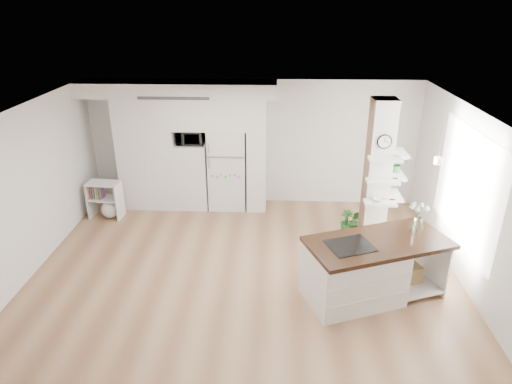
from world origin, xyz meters
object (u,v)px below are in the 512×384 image
kitchen_island (361,270)px  floor_plant_a (355,221)px  refrigerator (228,168)px  bookshelf (107,202)px

kitchen_island → floor_plant_a: size_ratio=4.69×
floor_plant_a → refrigerator: bearing=156.1°
refrigerator → kitchen_island: refrigerator is taller
refrigerator → bookshelf: 2.59m
floor_plant_a → kitchen_island: bearing=-96.9°
bookshelf → kitchen_island: bearing=-22.9°
bookshelf → floor_plant_a: 5.04m
refrigerator → kitchen_island: bearing=-54.3°
refrigerator → kitchen_island: size_ratio=0.76×
refrigerator → floor_plant_a: (2.58, -1.14, -0.63)m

